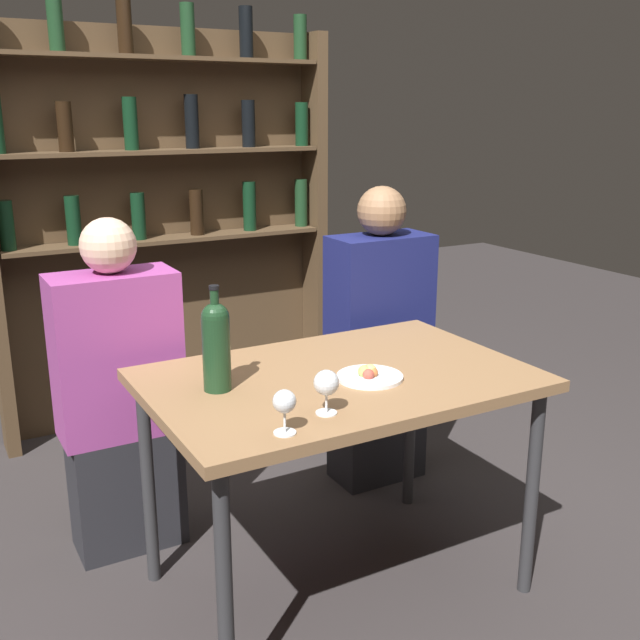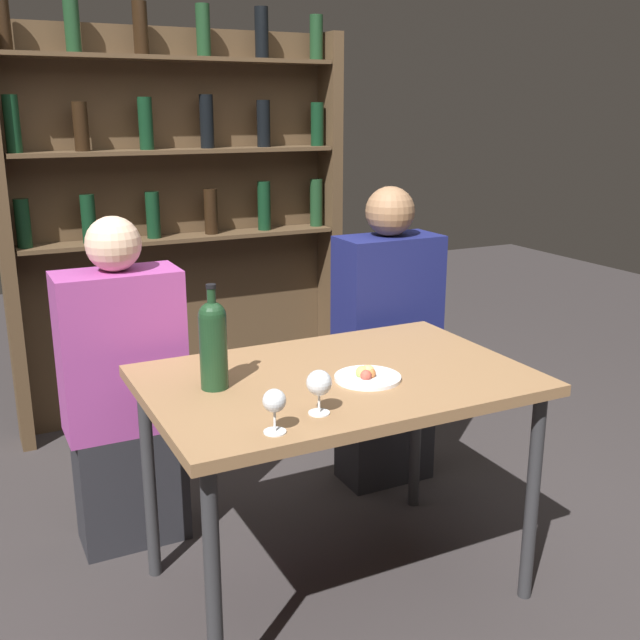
% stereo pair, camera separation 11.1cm
% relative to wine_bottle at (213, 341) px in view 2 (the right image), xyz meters
% --- Properties ---
extents(ground_plane, '(10.00, 10.00, 0.00)m').
position_rel_wine_bottle_xyz_m(ground_plane, '(0.38, -0.06, -0.91)').
color(ground_plane, '#332D2D').
extents(dining_table, '(1.20, 0.79, 0.76)m').
position_rel_wine_bottle_xyz_m(dining_table, '(0.38, -0.06, -0.22)').
color(dining_table, olive).
rests_on(dining_table, ground_plane).
extents(wine_rack_wall, '(1.71, 0.21, 2.06)m').
position_rel_wine_bottle_xyz_m(wine_rack_wall, '(0.38, 1.65, 0.17)').
color(wine_rack_wall, '#4C3823').
rests_on(wine_rack_wall, ground_plane).
extents(wine_bottle, '(0.08, 0.08, 0.32)m').
position_rel_wine_bottle_xyz_m(wine_bottle, '(0.00, 0.00, 0.00)').
color(wine_bottle, '#19381E').
rests_on(wine_bottle, dining_table).
extents(wine_glass_0, '(0.07, 0.07, 0.13)m').
position_rel_wine_bottle_xyz_m(wine_glass_0, '(0.19, -0.32, -0.06)').
color(wine_glass_0, silver).
rests_on(wine_glass_0, dining_table).
extents(wine_glass_1, '(0.06, 0.06, 0.12)m').
position_rel_wine_bottle_xyz_m(wine_glass_1, '(0.03, -0.38, -0.06)').
color(wine_glass_1, silver).
rests_on(wine_glass_1, dining_table).
extents(food_plate_0, '(0.21, 0.21, 0.05)m').
position_rel_wine_bottle_xyz_m(food_plate_0, '(0.45, -0.14, -0.13)').
color(food_plate_0, white).
rests_on(food_plate_0, dining_table).
extents(seated_person_left, '(0.43, 0.22, 1.22)m').
position_rel_wine_bottle_xyz_m(seated_person_left, '(-0.17, 0.54, -0.34)').
color(seated_person_left, '#26262B').
rests_on(seated_person_left, ground_plane).
extents(seated_person_right, '(0.42, 0.22, 1.28)m').
position_rel_wine_bottle_xyz_m(seated_person_right, '(0.94, 0.54, -0.31)').
color(seated_person_right, '#26262B').
rests_on(seated_person_right, ground_plane).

